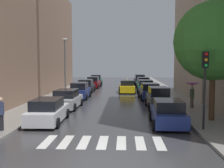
# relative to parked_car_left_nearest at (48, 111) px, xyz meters

# --- Properties ---
(ground_plane) EXTENTS (28.00, 72.00, 0.04)m
(ground_plane) POSITION_rel_parked_car_left_nearest_xyz_m (3.84, 17.37, -0.76)
(ground_plane) COLOR #38383B
(sidewalk_left) EXTENTS (3.00, 72.00, 0.15)m
(sidewalk_left) POSITION_rel_parked_car_left_nearest_xyz_m (-2.66, 17.37, -0.67)
(sidewalk_left) COLOR gray
(sidewalk_left) RESTS_ON ground
(sidewalk_right) EXTENTS (3.00, 72.00, 0.15)m
(sidewalk_right) POSITION_rel_parked_car_left_nearest_xyz_m (10.34, 17.37, -0.67)
(sidewalk_right) COLOR gray
(sidewalk_right) RESTS_ON ground
(crosswalk_stripes) EXTENTS (5.85, 2.20, 0.01)m
(crosswalk_stripes) POSITION_rel_parked_car_left_nearest_xyz_m (3.84, -3.99, -0.74)
(crosswalk_stripes) COLOR silver
(crosswalk_stripes) RESTS_ON ground
(building_left_mid) EXTENTS (6.00, 17.82, 13.89)m
(building_left_mid) POSITION_rel_parked_car_left_nearest_xyz_m (-7.16, 20.40, 6.20)
(building_left_mid) COLOR #8C6B56
(building_left_mid) RESTS_ON ground
(building_right_mid) EXTENTS (6.00, 13.58, 14.12)m
(building_right_mid) POSITION_rel_parked_car_left_nearest_xyz_m (14.84, 14.10, 6.31)
(building_right_mid) COLOR #B2A38C
(building_right_mid) RESTS_ON ground
(parked_car_left_nearest) EXTENTS (2.15, 4.51, 1.58)m
(parked_car_left_nearest) POSITION_rel_parked_car_left_nearest_xyz_m (0.00, 0.00, 0.00)
(parked_car_left_nearest) COLOR silver
(parked_car_left_nearest) RESTS_ON ground
(parked_car_left_second) EXTENTS (2.22, 4.32, 1.61)m
(parked_car_left_second) POSITION_rel_parked_car_left_nearest_xyz_m (0.04, 5.45, 0.01)
(parked_car_left_second) COLOR #B2B7BF
(parked_car_left_second) RESTS_ON ground
(parked_car_left_third) EXTENTS (2.03, 4.12, 1.74)m
(parked_car_left_third) POSITION_rel_parked_car_left_nearest_xyz_m (0.10, 11.60, 0.07)
(parked_car_left_third) COLOR navy
(parked_car_left_third) RESTS_ON ground
(parked_car_left_fourth) EXTENTS (2.12, 4.03, 1.67)m
(parked_car_left_fourth) POSITION_rel_parked_car_left_nearest_xyz_m (-0.14, 17.88, 0.04)
(parked_car_left_fourth) COLOR black
(parked_car_left_fourth) RESTS_ON ground
(parked_car_left_fifth) EXTENTS (2.05, 4.45, 1.70)m
(parked_car_left_fifth) POSITION_rel_parked_car_left_nearest_xyz_m (0.12, 24.03, 0.05)
(parked_car_left_fifth) COLOR maroon
(parked_car_left_fifth) RESTS_ON ground
(parked_car_left_sixth) EXTENTS (2.19, 4.36, 1.76)m
(parked_car_left_sixth) POSITION_rel_parked_car_left_nearest_xyz_m (-0.00, 29.25, 0.07)
(parked_car_left_sixth) COLOR #0C4C2D
(parked_car_left_sixth) RESTS_ON ground
(parked_car_right_nearest) EXTENTS (2.19, 4.20, 1.60)m
(parked_car_right_nearest) POSITION_rel_parked_car_left_nearest_xyz_m (7.55, -0.38, 0.01)
(parked_car_right_nearest) COLOR navy
(parked_car_right_nearest) RESTS_ON ground
(parked_car_right_second) EXTENTS (2.01, 4.20, 1.80)m
(parked_car_right_second) POSITION_rel_parked_car_left_nearest_xyz_m (7.78, 6.04, 0.09)
(parked_car_right_second) COLOR #474C51
(parked_car_right_second) RESTS_ON ground
(parked_car_right_third) EXTENTS (2.26, 4.41, 1.68)m
(parked_car_right_third) POSITION_rel_parked_car_left_nearest_xyz_m (7.57, 11.72, 0.04)
(parked_car_right_third) COLOR navy
(parked_car_right_third) RESTS_ON ground
(parked_car_right_fourth) EXTENTS (2.23, 4.36, 1.67)m
(parked_car_right_fourth) POSITION_rel_parked_car_left_nearest_xyz_m (7.60, 17.22, 0.04)
(parked_car_right_fourth) COLOR #0C4C2D
(parked_car_right_fourth) RESTS_ON ground
(parked_car_right_fifth) EXTENTS (2.15, 4.26, 1.67)m
(parked_car_right_fifth) POSITION_rel_parked_car_left_nearest_xyz_m (7.75, 23.47, 0.04)
(parked_car_right_fifth) COLOR #0C4C2D
(parked_car_right_fifth) RESTS_ON ground
(parked_car_right_sixth) EXTENTS (2.11, 4.24, 1.82)m
(parked_car_right_sixth) POSITION_rel_parked_car_left_nearest_xyz_m (7.55, 29.40, 0.10)
(parked_car_right_sixth) COLOR black
(parked_car_right_sixth) RESTS_ON ground
(taxi_midroad) EXTENTS (2.16, 4.51, 1.81)m
(taxi_midroad) POSITION_rel_parked_car_left_nearest_xyz_m (5.21, 17.47, 0.02)
(taxi_midroad) COLOR yellow
(taxi_midroad) RESTS_ON ground
(pedestrian_foreground) EXTENTS (0.36, 0.36, 1.83)m
(pedestrian_foreground) POSITION_rel_parked_car_left_nearest_xyz_m (-1.85, -2.54, 0.37)
(pedestrian_foreground) COLOR black
(pedestrian_foreground) RESTS_ON sidewalk_left
(pedestrian_by_kerb) EXTENTS (1.17, 1.17, 2.05)m
(pedestrian_by_kerb) POSITION_rel_parked_car_left_nearest_xyz_m (10.44, 5.36, 0.96)
(pedestrian_by_kerb) COLOR brown
(pedestrian_by_kerb) RESTS_ON sidewalk_right
(street_tree_right) EXTENTS (5.03, 5.03, 7.59)m
(street_tree_right) POSITION_rel_parked_car_left_nearest_xyz_m (10.52, 0.72, 4.47)
(street_tree_right) COLOR #513823
(street_tree_right) RESTS_ON sidewalk_right
(traffic_light_right_corner) EXTENTS (0.30, 0.42, 4.30)m
(traffic_light_right_corner) POSITION_rel_parked_car_left_nearest_xyz_m (9.29, -1.77, 2.54)
(traffic_light_right_corner) COLOR black
(traffic_light_right_corner) RESTS_ON sidewalk_right
(lamp_post_left) EXTENTS (0.60, 0.28, 6.38)m
(lamp_post_left) POSITION_rel_parked_car_left_nearest_xyz_m (-1.71, 12.71, 3.12)
(lamp_post_left) COLOR #595B60
(lamp_post_left) RESTS_ON sidewalk_left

